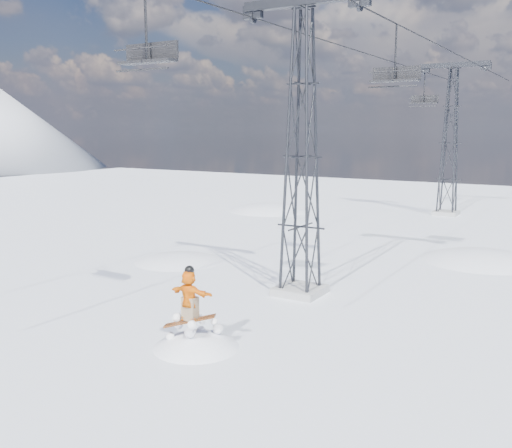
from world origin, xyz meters
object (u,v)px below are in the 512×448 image
(snowboarder_jump, at_px, (197,398))
(lift_tower_far, at_px, (450,144))
(lift_chair_near, at_px, (148,55))
(lift_tower_near, at_px, (302,157))

(snowboarder_jump, bearing_deg, lift_tower_far, 89.78)
(lift_chair_near, bearing_deg, lift_tower_near, 70.31)
(lift_tower_far, height_order, lift_chair_near, lift_tower_far)
(lift_tower_near, relative_size, lift_chair_near, 4.47)
(lift_tower_far, relative_size, lift_chair_near, 4.47)
(lift_tower_far, bearing_deg, lift_chair_near, -94.04)
(lift_tower_near, bearing_deg, snowboarder_jump, -91.06)
(lift_tower_far, height_order, snowboarder_jump, lift_tower_far)
(lift_tower_near, xyz_separation_m, snowboarder_jump, (-0.12, -6.73, -7.11))
(lift_tower_near, bearing_deg, lift_tower_far, 90.00)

